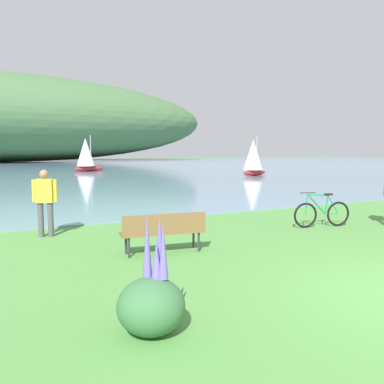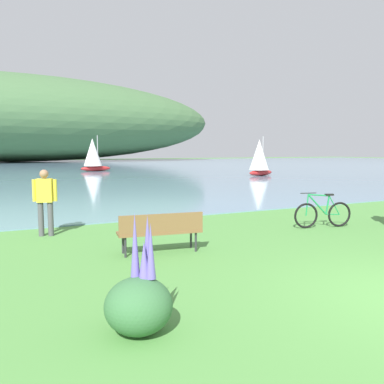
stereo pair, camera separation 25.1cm
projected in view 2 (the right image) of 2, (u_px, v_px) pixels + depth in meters
name	position (u px, v px, depth m)	size (l,w,h in m)	color
bay_water	(56.00, 168.00, 48.87)	(180.00, 80.00, 0.04)	#6B8EA8
distant_hillside	(11.00, 118.00, 72.74)	(81.06, 28.00, 16.33)	#42663D
park_bench_near_camera	(160.00, 229.00, 8.25)	(1.85, 0.70, 0.88)	brown
bicycle_leaning_near_bench	(323.00, 214.00, 11.05)	(1.74, 0.46, 1.01)	black
person_at_shoreline	(45.00, 198.00, 9.90)	(0.58, 0.33, 1.71)	#4C4C51
echium_bush_beside_closest	(139.00, 301.00, 4.64)	(0.82, 0.82, 1.46)	#386B3D
sailboat_nearest_to_shore	(93.00, 154.00, 40.46)	(3.26, 2.12, 3.73)	#B22323
sailboat_mid_bay	(259.00, 157.00, 33.20)	(2.97, 2.09, 3.36)	#B22323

